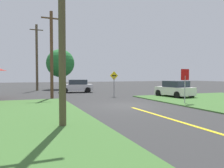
% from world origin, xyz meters
% --- Properties ---
extents(ground_plane, '(120.00, 120.00, 0.00)m').
position_xyz_m(ground_plane, '(0.00, 0.00, 0.00)').
color(ground_plane, '#323232').
extents(lane_stripe_center, '(0.20, 14.00, 0.01)m').
position_xyz_m(lane_stripe_center, '(0.00, -8.00, 0.01)').
color(lane_stripe_center, yellow).
rests_on(lane_stripe_center, ground).
extents(stop_sign, '(0.83, 0.16, 2.63)m').
position_xyz_m(stop_sign, '(4.48, -0.76, 1.87)').
color(stop_sign, '#9EA0A8').
rests_on(stop_sign, ground).
extents(car_approaching_junction, '(4.30, 2.44, 1.62)m').
position_xyz_m(car_approaching_junction, '(-0.59, 13.72, 0.80)').
color(car_approaching_junction, silver).
rests_on(car_approaching_junction, ground).
extents(car_on_crossroad, '(2.50, 4.02, 1.62)m').
position_xyz_m(car_on_crossroad, '(7.09, 3.89, 0.80)').
color(car_on_crossroad, white).
rests_on(car_on_crossroad, ground).
extents(utility_pole_near, '(1.80, 0.29, 8.54)m').
position_xyz_m(utility_pole_near, '(-5.21, -5.01, 4.39)').
color(utility_pole_near, brown).
rests_on(utility_pole_near, ground).
extents(utility_pole_mid, '(1.80, 0.29, 8.06)m').
position_xyz_m(utility_pole_mid, '(-4.33, 7.07, 4.16)').
color(utility_pole_mid, brown).
rests_on(utility_pole_mid, ground).
extents(utility_pole_far, '(1.80, 0.33, 9.35)m').
position_xyz_m(utility_pole_far, '(-5.08, 19.16, 4.77)').
color(utility_pole_far, brown).
rests_on(utility_pole_far, ground).
extents(direction_sign, '(0.90, 0.11, 2.59)m').
position_xyz_m(direction_sign, '(1.84, 6.91, 1.61)').
color(direction_sign, slate).
rests_on(direction_sign, ground).
extents(oak_tree_left, '(4.38, 4.38, 6.27)m').
position_xyz_m(oak_tree_left, '(-1.47, 21.40, 4.07)').
color(oak_tree_left, brown).
rests_on(oak_tree_left, ground).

